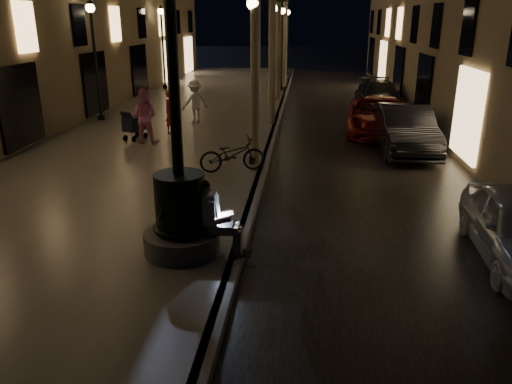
# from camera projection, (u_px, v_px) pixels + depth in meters

# --- Properties ---
(ground) EXTENTS (120.00, 120.00, 0.00)m
(ground) POSITION_uv_depth(u_px,v_px,m) (277.00, 123.00, 21.42)
(ground) COLOR black
(ground) RESTS_ON ground
(cobble_lane) EXTENTS (6.00, 45.00, 0.02)m
(cobble_lane) POSITION_uv_depth(u_px,v_px,m) (348.00, 124.00, 21.14)
(cobble_lane) COLOR black
(cobble_lane) RESTS_ON ground
(promenade) EXTENTS (8.00, 45.00, 0.20)m
(promenade) POSITION_uv_depth(u_px,v_px,m) (186.00, 119.00, 21.76)
(promenade) COLOR slate
(promenade) RESTS_ON ground
(curb_strip) EXTENTS (0.25, 45.00, 0.20)m
(curb_strip) POSITION_uv_depth(u_px,v_px,m) (277.00, 121.00, 21.39)
(curb_strip) COLOR #59595B
(curb_strip) RESTS_ON ground
(fountain_lamppost) EXTENTS (1.40, 1.40, 5.21)m
(fountain_lamppost) POSITION_uv_depth(u_px,v_px,m) (180.00, 200.00, 8.90)
(fountain_lamppost) COLOR #59595B
(fountain_lamppost) RESTS_ON promenade
(seated_man_laptop) EXTENTS (1.03, 0.35, 1.40)m
(seated_man_laptop) POSITION_uv_depth(u_px,v_px,m) (214.00, 216.00, 8.94)
(seated_man_laptop) COLOR gray
(seated_man_laptop) RESTS_ON promenade
(lamp_curb_a) EXTENTS (0.36, 0.36, 4.81)m
(lamp_curb_a) POSITION_uv_depth(u_px,v_px,m) (254.00, 58.00, 13.80)
(lamp_curb_a) COLOR black
(lamp_curb_a) RESTS_ON promenade
(lamp_curb_b) EXTENTS (0.36, 0.36, 4.81)m
(lamp_curb_b) POSITION_uv_depth(u_px,v_px,m) (273.00, 44.00, 21.32)
(lamp_curb_b) COLOR black
(lamp_curb_b) RESTS_ON promenade
(lamp_curb_c) EXTENTS (0.36, 0.36, 4.81)m
(lamp_curb_c) POSITION_uv_depth(u_px,v_px,m) (282.00, 37.00, 28.83)
(lamp_curb_c) COLOR black
(lamp_curb_c) RESTS_ON promenade
(lamp_curb_d) EXTENTS (0.36, 0.36, 4.81)m
(lamp_curb_d) POSITION_uv_depth(u_px,v_px,m) (288.00, 33.00, 36.34)
(lamp_curb_d) COLOR black
(lamp_curb_d) RESTS_ON promenade
(lamp_left_b) EXTENTS (0.36, 0.36, 4.81)m
(lamp_left_b) POSITION_uv_depth(u_px,v_px,m) (94.00, 45.00, 20.10)
(lamp_left_b) COLOR black
(lamp_left_b) RESTS_ON promenade
(lamp_left_c) EXTENTS (0.36, 0.36, 4.81)m
(lamp_left_c) POSITION_uv_depth(u_px,v_px,m) (162.00, 36.00, 29.49)
(lamp_left_c) COLOR black
(lamp_left_c) RESTS_ON promenade
(stroller) EXTENTS (0.73, 1.13, 1.15)m
(stroller) POSITION_uv_depth(u_px,v_px,m) (134.00, 124.00, 17.46)
(stroller) COLOR black
(stroller) RESTS_ON promenade
(car_second) EXTENTS (1.66, 4.66, 1.53)m
(car_second) POSITION_uv_depth(u_px,v_px,m) (405.00, 129.00, 16.64)
(car_second) COLOR black
(car_second) RESTS_ON ground
(car_third) EXTENTS (2.78, 5.28, 1.41)m
(car_third) POSITION_uv_depth(u_px,v_px,m) (379.00, 116.00, 19.24)
(car_third) COLOR maroon
(car_third) RESTS_ON ground
(car_rear) EXTENTS (2.05, 4.80, 1.38)m
(car_rear) POSITION_uv_depth(u_px,v_px,m) (379.00, 95.00, 24.51)
(car_rear) COLOR #2D2D32
(car_rear) RESTS_ON ground
(pedestrian_red) EXTENTS (0.64, 0.70, 1.60)m
(pedestrian_red) POSITION_uv_depth(u_px,v_px,m) (171.00, 112.00, 18.41)
(pedestrian_red) COLOR #BC2534
(pedestrian_red) RESTS_ON promenade
(pedestrian_pink) EXTENTS (0.93, 0.74, 1.86)m
(pedestrian_pink) POSITION_uv_depth(u_px,v_px,m) (144.00, 116.00, 16.93)
(pedestrian_pink) COLOR #C76999
(pedestrian_pink) RESTS_ON promenade
(pedestrian_white) EXTENTS (1.26, 1.20, 1.71)m
(pedestrian_white) POSITION_uv_depth(u_px,v_px,m) (195.00, 102.00, 20.29)
(pedestrian_white) COLOR silver
(pedestrian_white) RESTS_ON promenade
(bicycle) EXTENTS (1.95, 1.23, 0.97)m
(bicycle) POSITION_uv_depth(u_px,v_px,m) (232.00, 154.00, 13.89)
(bicycle) COLOR black
(bicycle) RESTS_ON promenade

